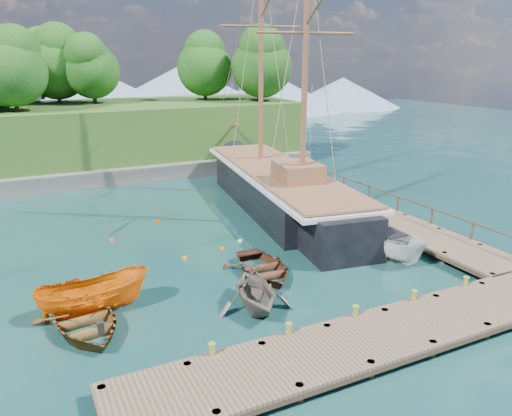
# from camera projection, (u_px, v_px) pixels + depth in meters

# --- Properties ---
(ground) EXTENTS (160.00, 160.00, 0.00)m
(ground) POSITION_uv_depth(u_px,v_px,m) (253.00, 288.00, 23.23)
(ground) COLOR #143D38
(ground) RESTS_ON ground
(dock_near) EXTENTS (20.00, 3.20, 1.10)m
(dock_near) POSITION_uv_depth(u_px,v_px,m) (378.00, 337.00, 18.37)
(dock_near) COLOR brown
(dock_near) RESTS_ON ground
(dock_east) EXTENTS (3.20, 24.00, 1.10)m
(dock_east) POSITION_uv_depth(u_px,v_px,m) (360.00, 208.00, 33.96)
(dock_east) COLOR brown
(dock_east) RESTS_ON ground
(bollard_0) EXTENTS (0.26, 0.26, 0.45)m
(bollard_0) POSITION_uv_depth(u_px,v_px,m) (213.00, 370.00, 17.17)
(bollard_0) COLOR olive
(bollard_0) RESTS_ON ground
(bollard_1) EXTENTS (0.26, 0.26, 0.45)m
(bollard_1) POSITION_uv_depth(u_px,v_px,m) (288.00, 348.00, 18.43)
(bollard_1) COLOR olive
(bollard_1) RESTS_ON ground
(bollard_2) EXTENTS (0.26, 0.26, 0.45)m
(bollard_2) POSITION_uv_depth(u_px,v_px,m) (354.00, 329.00, 19.70)
(bollard_2) COLOR olive
(bollard_2) RESTS_ON ground
(bollard_3) EXTENTS (0.26, 0.26, 0.45)m
(bollard_3) POSITION_uv_depth(u_px,v_px,m) (412.00, 313.00, 20.96)
(bollard_3) COLOR olive
(bollard_3) RESTS_ON ground
(bollard_4) EXTENTS (0.26, 0.26, 0.45)m
(bollard_4) POSITION_uv_depth(u_px,v_px,m) (464.00, 298.00, 22.23)
(bollard_4) COLOR olive
(bollard_4) RESTS_ON ground
(rowboat_0) EXTENTS (4.04, 5.23, 1.00)m
(rowboat_0) POSITION_uv_depth(u_px,v_px,m) (85.00, 330.00, 19.67)
(rowboat_0) COLOR brown
(rowboat_0) RESTS_ON ground
(rowboat_1) EXTENTS (3.90, 4.33, 2.02)m
(rowboat_1) POSITION_uv_depth(u_px,v_px,m) (255.00, 308.00, 21.35)
(rowboat_1) COLOR #686154
(rowboat_1) RESTS_ON ground
(rowboat_2) EXTENTS (3.47, 4.68, 0.93)m
(rowboat_2) POSITION_uv_depth(u_px,v_px,m) (263.00, 274.00, 24.67)
(rowboat_2) COLOR #512A19
(rowboat_2) RESTS_ON ground
(motorboat_orange) EXTENTS (4.66, 1.78, 1.80)m
(motorboat_orange) POSITION_uv_depth(u_px,v_px,m) (96.00, 312.00, 21.02)
(motorboat_orange) COLOR orange
(motorboat_orange) RESTS_ON ground
(cabin_boat_white) EXTENTS (2.55, 4.83, 1.77)m
(cabin_boat_white) POSITION_uv_depth(u_px,v_px,m) (388.00, 258.00, 26.68)
(cabin_boat_white) COLOR silver
(cabin_boat_white) RESTS_ON ground
(schooner) EXTENTS (8.26, 28.50, 21.13)m
(schooner) POSITION_uv_depth(u_px,v_px,m) (279.00, 191.00, 35.25)
(schooner) COLOR black
(schooner) RESTS_ON ground
(mooring_buoy_0) EXTENTS (0.31, 0.31, 0.31)m
(mooring_buoy_0) POSITION_uv_depth(u_px,v_px,m) (81.00, 297.00, 22.31)
(mooring_buoy_0) COLOR white
(mooring_buoy_0) RESTS_ON ground
(mooring_buoy_1) EXTENTS (0.32, 0.32, 0.32)m
(mooring_buoy_1) POSITION_uv_depth(u_px,v_px,m) (185.00, 259.00, 26.53)
(mooring_buoy_1) COLOR orange
(mooring_buoy_1) RESTS_ON ground
(mooring_buoy_2) EXTENTS (0.30, 0.30, 0.30)m
(mooring_buoy_2) POSITION_uv_depth(u_px,v_px,m) (222.00, 250.00, 27.81)
(mooring_buoy_2) COLOR #EA590A
(mooring_buoy_2) RESTS_ON ground
(mooring_buoy_3) EXTENTS (0.34, 0.34, 0.34)m
(mooring_buoy_3) POSITION_uv_depth(u_px,v_px,m) (241.00, 242.00, 28.98)
(mooring_buoy_3) COLOR silver
(mooring_buoy_3) RESTS_ON ground
(mooring_buoy_4) EXTENTS (0.29, 0.29, 0.29)m
(mooring_buoy_4) POSITION_uv_depth(u_px,v_px,m) (112.00, 241.00, 29.17)
(mooring_buoy_4) COLOR #E04214
(mooring_buoy_4) RESTS_ON ground
(mooring_buoy_5) EXTENTS (0.30, 0.30, 0.30)m
(mooring_buoy_5) POSITION_uv_depth(u_px,v_px,m) (158.00, 222.00, 32.39)
(mooring_buoy_5) COLOR red
(mooring_buoy_5) RESTS_ON ground
(distant_ridge) EXTENTS (117.00, 40.00, 10.00)m
(distant_ridge) POSITION_uv_depth(u_px,v_px,m) (95.00, 93.00, 83.85)
(distant_ridge) COLOR #728CA5
(distant_ridge) RESTS_ON ground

